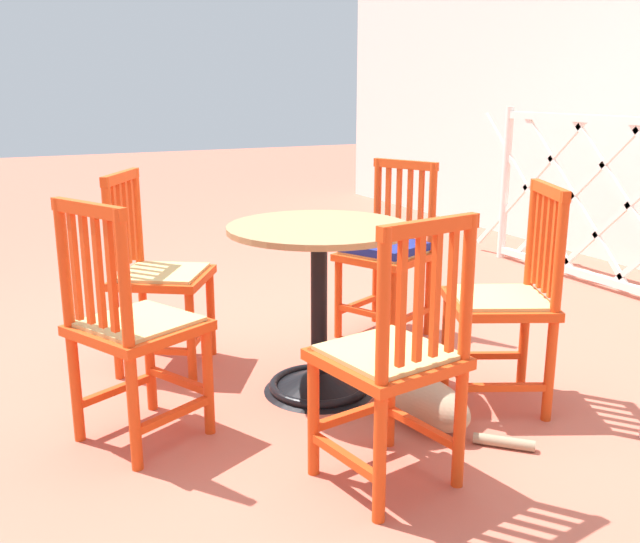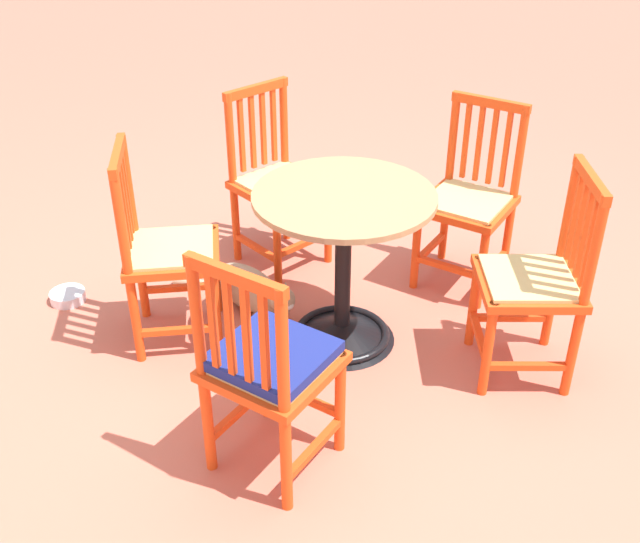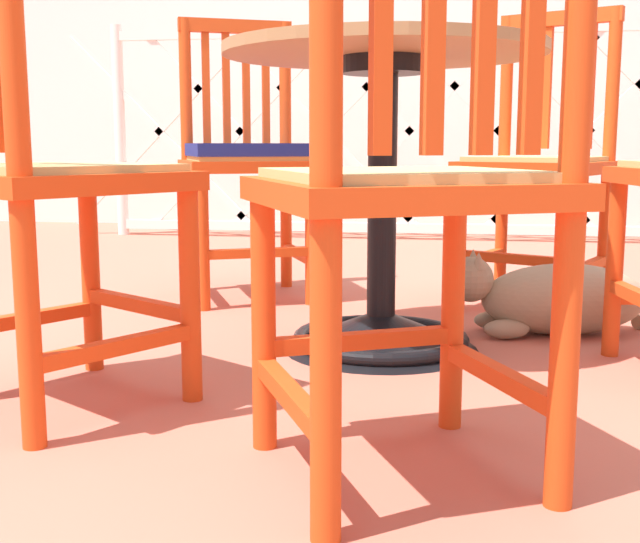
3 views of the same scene
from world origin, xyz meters
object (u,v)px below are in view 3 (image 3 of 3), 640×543
(orange_chair_tucked_in, at_px, (44,181))
(orange_chair_at_corner, at_px, (540,166))
(orange_chair_near_fence, at_px, (410,192))
(tabby_cat, at_px, (549,299))
(orange_chair_by_planter, at_px, (245,161))
(cafe_table, at_px, (382,234))

(orange_chair_tucked_in, bearing_deg, orange_chair_at_corner, 48.67)
(orange_chair_at_corner, distance_m, orange_chair_near_fence, 1.46)
(orange_chair_tucked_in, bearing_deg, tabby_cat, 36.73)
(orange_chair_at_corner, height_order, tabby_cat, orange_chair_at_corner)
(orange_chair_near_fence, bearing_deg, orange_chair_at_corner, 76.59)
(orange_chair_by_planter, height_order, orange_chair_tucked_in, same)
(orange_chair_at_corner, distance_m, orange_chair_by_planter, 0.93)
(orange_chair_by_planter, xyz_separation_m, tabby_cat, (0.92, -0.42, -0.35))
(orange_chair_tucked_in, xyz_separation_m, tabby_cat, (1.02, 0.76, -0.34))
(cafe_table, distance_m, orange_chair_tucked_in, 0.81)
(orange_chair_tucked_in, bearing_deg, orange_chair_near_fence, -20.60)
(tabby_cat, bearing_deg, orange_chair_by_planter, 155.75)
(orange_chair_by_planter, relative_size, orange_chair_tucked_in, 1.00)
(orange_chair_at_corner, bearing_deg, cafe_table, -124.96)
(cafe_table, relative_size, orange_chair_by_planter, 0.83)
(cafe_table, xyz_separation_m, orange_chair_near_fence, (0.10, -0.80, 0.15))
(orange_chair_by_planter, relative_size, tabby_cat, 1.32)
(orange_chair_by_planter, bearing_deg, cafe_table, -52.26)
(orange_chair_at_corner, bearing_deg, orange_chair_by_planter, 179.36)
(cafe_table, bearing_deg, orange_chair_by_planter, 127.74)
(orange_chair_by_planter, bearing_deg, tabby_cat, -24.25)
(orange_chair_by_planter, xyz_separation_m, orange_chair_near_fence, (0.59, -1.43, -0.01))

